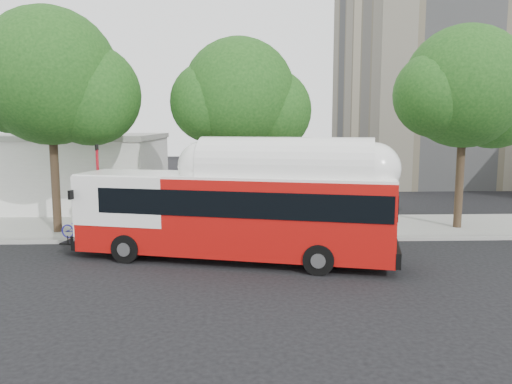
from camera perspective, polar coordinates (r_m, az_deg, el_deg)
ground at (r=17.06m, az=1.58°, el=-8.70°), size 120.00×120.00×0.00m
sidewalk at (r=23.34m, az=0.56°, el=-4.01°), size 60.00×5.00×0.15m
curb_strip at (r=20.81m, az=0.89°, el=-5.47°), size 60.00×0.30×0.15m
red_curb_segment at (r=20.87m, az=-7.40°, el=-5.48°), size 10.00×0.32×0.16m
street_tree_left at (r=23.20m, az=-21.32°, el=11.61°), size 6.67×5.80×9.74m
street_tree_mid at (r=22.42m, az=-0.91°, el=10.49°), size 5.75×5.00×8.62m
street_tree_right at (r=24.59m, az=23.60°, el=10.43°), size 6.21×5.40×9.18m
low_commercial_bldg at (r=33.08m, az=-25.13°, el=2.36°), size 16.20×10.20×4.25m
transit_bus at (r=17.65m, az=-2.37°, el=-2.64°), size 12.09×5.09×3.53m
signal_pole at (r=21.52m, az=-17.54°, el=-0.01°), size 0.11×0.38×4.02m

